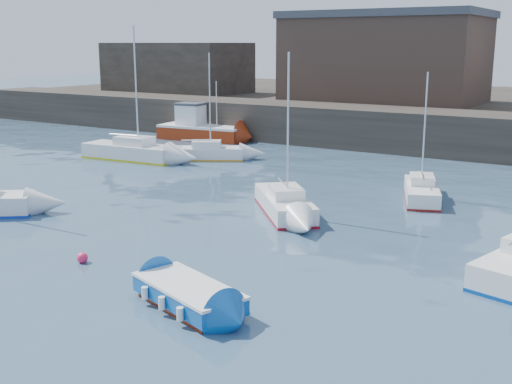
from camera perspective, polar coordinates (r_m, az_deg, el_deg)
The scene contains 14 objects.
water at distance 19.43m, azimuth -19.27°, elevation -11.20°, with size 220.00×220.00×0.00m, color #2D4760.
quay_wall at distance 48.42m, azimuth 14.48°, elevation 5.26°, with size 90.00×5.00×3.00m, color #28231E.
land_strip at distance 65.74m, azimuth 19.23°, elevation 6.82°, with size 90.00×32.00×2.80m, color #28231E.
warehouse at distance 57.53m, azimuth 11.41°, elevation 11.71°, with size 16.40×10.40×7.60m.
bldg_west at distance 67.65m, azimuth -7.02°, elevation 10.92°, with size 14.00×8.00×5.00m.
blue_dinghy at distance 19.53m, azimuth -6.03°, elevation -9.05°, with size 4.25×2.88×0.75m.
fishing_boat at distance 53.25m, azimuth -5.01°, elevation 5.67°, with size 7.48×3.49×4.79m.
sailboat_b at distance 29.91m, azimuth 2.56°, elevation -0.99°, with size 5.18×5.52×7.39m.
sailboat_e at distance 44.61m, azimuth -11.04°, elevation 3.59°, with size 7.05×2.73×8.88m.
sailboat_f at distance 33.54m, azimuth 14.50°, elevation 0.09°, with size 3.20×5.14×6.37m.
sailboat_h at distance 44.01m, azimuth -4.72°, elevation 3.51°, with size 5.66×4.40×7.14m.
buoy_near at distance 24.19m, azimuth -15.15°, elevation -6.07°, with size 0.40×0.40×0.40m, color #FF2555.
buoy_mid at distance 20.41m, azimuth -3.76°, elevation -9.26°, with size 0.39×0.39×0.39m, color #FF2555.
buoy_far at distance 30.73m, azimuth 1.99°, elevation -1.53°, with size 0.37×0.37×0.37m, color #FF2555.
Camera 1 is at (14.10, -10.90, 7.75)m, focal length 45.00 mm.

